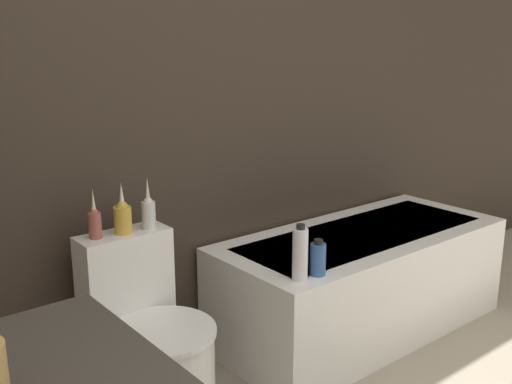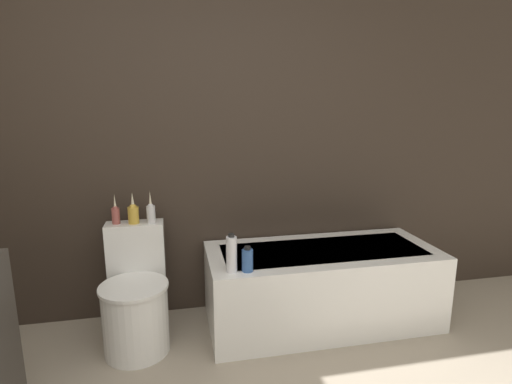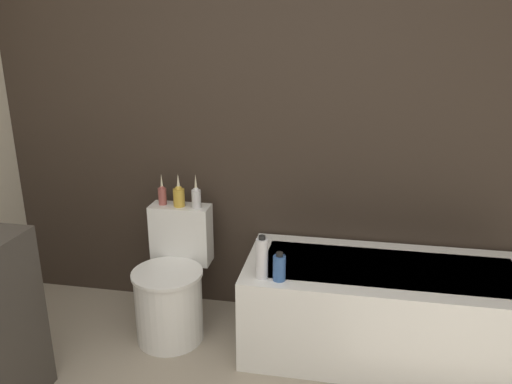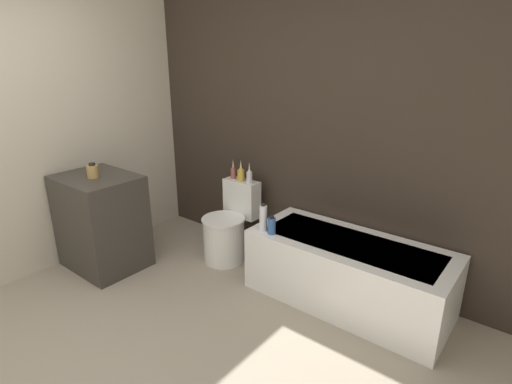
# 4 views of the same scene
# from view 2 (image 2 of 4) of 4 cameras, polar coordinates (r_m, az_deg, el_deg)

# --- Properties ---
(wall_back_tiled) EXTENTS (6.40, 0.06, 2.60)m
(wall_back_tiled) POSITION_cam_2_polar(r_m,az_deg,el_deg) (2.82, -8.25, 8.37)
(wall_back_tiled) COLOR #332821
(wall_back_tiled) RESTS_ON ground_plane
(bathtub) EXTENTS (1.56, 0.68, 0.53)m
(bathtub) POSITION_cam_2_polar(r_m,az_deg,el_deg) (2.88, 9.33, -12.97)
(bathtub) COLOR white
(bathtub) RESTS_ON ground
(toilet) EXTENTS (0.41, 0.55, 0.74)m
(toilet) POSITION_cam_2_polar(r_m,az_deg,el_deg) (2.67, -16.79, -14.72)
(toilet) COLOR white
(toilet) RESTS_ON ground
(vase_gold) EXTENTS (0.05, 0.05, 0.19)m
(vase_gold) POSITION_cam_2_polar(r_m,az_deg,el_deg) (2.70, -19.42, -2.97)
(vase_gold) COLOR #994C47
(vase_gold) RESTS_ON toilet
(vase_silver) EXTENTS (0.07, 0.07, 0.20)m
(vase_silver) POSITION_cam_2_polar(r_m,az_deg,el_deg) (2.67, -17.13, -2.86)
(vase_silver) COLOR gold
(vase_silver) RESTS_ON toilet
(vase_bronze) EXTENTS (0.06, 0.06, 0.21)m
(vase_bronze) POSITION_cam_2_polar(r_m,az_deg,el_deg) (2.66, -14.79, -2.78)
(vase_bronze) COLOR silver
(vase_bronze) RESTS_ON toilet
(shampoo_bottle_tall) EXTENTS (0.06, 0.06, 0.24)m
(shampoo_bottle_tall) POSITION_cam_2_polar(r_m,az_deg,el_deg) (2.36, -3.52, -8.83)
(shampoo_bottle_tall) COLOR silver
(shampoo_bottle_tall) RESTS_ON bathtub
(shampoo_bottle_short) EXTENTS (0.07, 0.07, 0.15)m
(shampoo_bottle_short) POSITION_cam_2_polar(r_m,az_deg,el_deg) (2.38, -1.23, -9.68)
(shampoo_bottle_short) COLOR #335999
(shampoo_bottle_short) RESTS_ON bathtub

